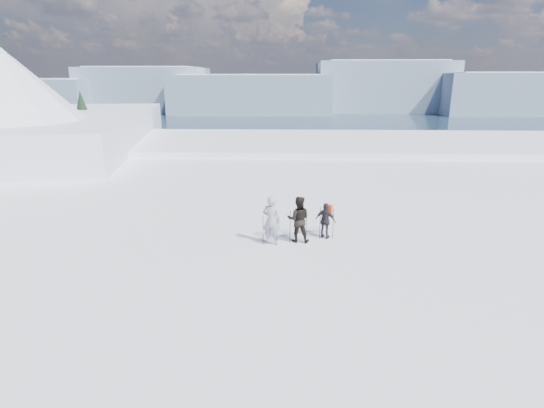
# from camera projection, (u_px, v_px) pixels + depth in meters

# --- Properties ---
(lake_basin) EXTENTS (820.00, 820.00, 71.62)m
(lake_basin) POSITION_uv_depth(u_px,v_px,m) (303.00, 207.00, 43.99)
(lake_basin) COLOR white
(lake_basin) RESTS_ON ground
(far_mountain_range) EXTENTS (770.00, 110.00, 53.00)m
(far_mountain_range) POSITION_uv_depth(u_px,v_px,m) (318.00, 90.00, 449.61)
(far_mountain_range) COLOR slate
(far_mountain_range) RESTS_ON ground
(near_ridge) EXTENTS (31.37, 35.68, 25.62)m
(near_ridge) POSITION_uv_depth(u_px,v_px,m) (43.00, 178.00, 43.46)
(near_ridge) COLOR white
(near_ridge) RESTS_ON ground
(skier_grey) EXTENTS (0.83, 0.65, 2.00)m
(skier_grey) POSITION_uv_depth(u_px,v_px,m) (272.00, 220.00, 16.73)
(skier_grey) COLOR #9396A1
(skier_grey) RESTS_ON ground
(skier_dark) EXTENTS (0.97, 0.78, 1.90)m
(skier_dark) POSITION_uv_depth(u_px,v_px,m) (298.00, 219.00, 17.01)
(skier_dark) COLOR black
(skier_dark) RESTS_ON ground
(skier_pack) EXTENTS (0.96, 0.74, 1.51)m
(skier_pack) POSITION_uv_depth(u_px,v_px,m) (326.00, 221.00, 17.43)
(skier_pack) COLOR black
(skier_pack) RESTS_ON ground
(backpack) EXTENTS (0.37, 0.31, 0.42)m
(backpack) POSITION_uv_depth(u_px,v_px,m) (329.00, 197.00, 17.36)
(backpack) COLOR #EC3B16
(backpack) RESTS_ON skier_pack
(ski_poles) EXTENTS (2.86, 0.82, 1.37)m
(ski_poles) POSITION_uv_depth(u_px,v_px,m) (299.00, 227.00, 17.06)
(ski_poles) COLOR black
(ski_poles) RESTS_ON ground
(skis_loose) EXTENTS (0.49, 1.70, 0.03)m
(skis_loose) POSITION_uv_depth(u_px,v_px,m) (298.00, 226.00, 19.02)
(skis_loose) COLOR black
(skis_loose) RESTS_ON ground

